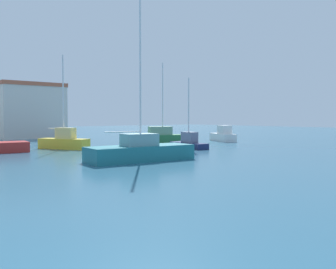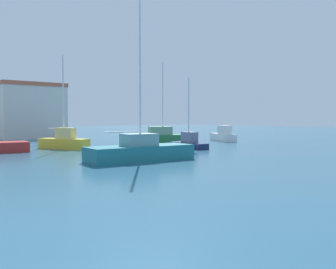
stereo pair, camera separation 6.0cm
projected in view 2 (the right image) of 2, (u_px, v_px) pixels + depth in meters
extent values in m
plane|color=#285670|center=(139.00, 153.00, 28.52)|extent=(160.00, 160.00, 0.00)
cube|color=#19234C|center=(189.00, 145.00, 32.66)|extent=(1.68, 4.36, 0.51)
cube|color=slate|center=(189.00, 137.00, 32.51)|extent=(0.95, 1.63, 0.95)
cylinder|color=silver|center=(189.00, 110.00, 32.51)|extent=(0.12, 0.12, 5.76)
cube|color=gold|center=(64.00, 144.00, 31.97)|extent=(3.36, 4.71, 0.91)
cube|color=#DFCD77|center=(66.00, 133.00, 31.84)|extent=(1.53, 1.88, 0.96)
cylinder|color=silver|center=(63.00, 97.00, 31.77)|extent=(0.12, 0.12, 7.30)
cylinder|color=silver|center=(56.00, 128.00, 32.22)|extent=(0.85, 1.47, 0.08)
cube|color=#1E707A|center=(140.00, 153.00, 23.24)|extent=(7.10, 2.88, 0.97)
cube|color=#6B9CA2|center=(139.00, 140.00, 23.16)|extent=(2.25, 1.56, 0.77)
cylinder|color=silver|center=(140.00, 73.00, 23.00)|extent=(0.12, 0.12, 9.24)
cylinder|color=silver|center=(123.00, 132.00, 22.48)|extent=(2.42, 0.29, 0.08)
cube|color=#28703D|center=(163.00, 139.00, 39.63)|extent=(6.77, 4.47, 0.88)
cube|color=gray|center=(160.00, 131.00, 39.52)|extent=(2.82, 2.35, 0.89)
cylinder|color=silver|center=(163.00, 99.00, 39.43)|extent=(0.12, 0.12, 7.77)
cube|color=white|center=(223.00, 137.00, 42.25)|extent=(3.11, 4.73, 0.88)
cube|color=silver|center=(225.00, 130.00, 41.73)|extent=(1.71, 2.05, 0.98)
cube|color=beige|center=(26.00, 113.00, 49.88)|extent=(8.15, 8.72, 6.81)
cube|color=#B25B42|center=(26.00, 86.00, 49.70)|extent=(8.31, 8.90, 0.50)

